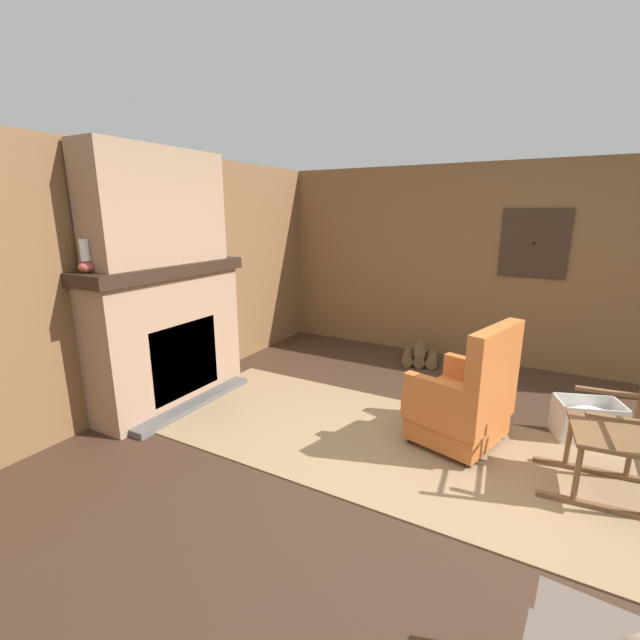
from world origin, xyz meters
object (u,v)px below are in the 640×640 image
armchair (465,402)px  laundry_basket (587,420)px  oil_lamp_vase (86,261)px  storage_case (175,253)px  firewood_stack (420,356)px  rocking_chair (616,440)px

armchair → laundry_basket: (0.89, 0.58, -0.20)m
armchair → laundry_basket: 1.08m
oil_lamp_vase → storage_case: bearing=90.0°
storage_case → firewood_stack: bearing=47.6°
firewood_stack → oil_lamp_vase: size_ratio=1.87×
armchair → oil_lamp_vase: (-2.73, -1.25, 1.10)m
rocking_chair → storage_case: bearing=-3.1°
firewood_stack → storage_case: size_ratio=2.08×
oil_lamp_vase → armchair: bearing=24.6°
armchair → firewood_stack: armchair is taller
armchair → oil_lamp_vase: oil_lamp_vase is taller
oil_lamp_vase → storage_case: oil_lamp_vase is taller
rocking_chair → firewood_stack: 2.65m
armchair → rocking_chair: 1.00m
rocking_chair → laundry_basket: rocking_chair is taller
rocking_chair → oil_lamp_vase: size_ratio=4.26×
armchair → firewood_stack: bearing=-48.0°
rocking_chair → oil_lamp_vase: 4.00m
armchair → rocking_chair: size_ratio=0.90×
armchair → firewood_stack: 1.93m
armchair → laundry_basket: size_ratio=1.84×
rocking_chair → laundry_basket: bearing=-88.3°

